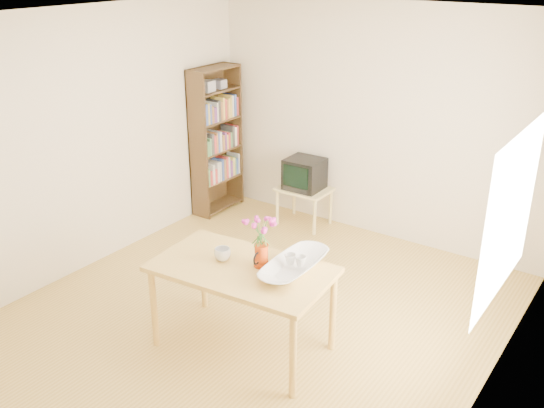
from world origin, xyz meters
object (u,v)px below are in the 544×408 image
Objects in this scene: table at (242,276)px; pitcher at (262,256)px; mug at (223,254)px; television at (305,173)px; bowl at (295,243)px.

pitcher is (0.12, 0.11, 0.17)m from table.
pitcher reaches higher than table.
television is at bearing -106.82° from mug.
bowl reaches higher than pitcher.
mug is (-0.20, 0.00, 0.13)m from table.
table is at bearing -143.15° from pitcher.
table is at bearing -70.75° from television.
bowl is (0.25, 0.09, 0.15)m from pitcher.
pitcher reaches higher than mug.
mug is at bearing -160.93° from bowl.
table is 0.24m from mug.
mug is (-0.31, -0.10, -0.03)m from pitcher.
mug is at bearing 173.81° from table.
table is at bearing -151.25° from bowl.
pitcher is at bearing -159.37° from bowl.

